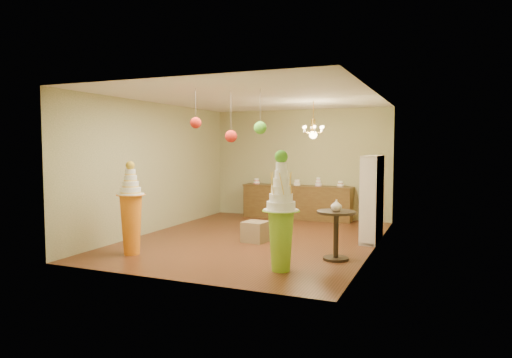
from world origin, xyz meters
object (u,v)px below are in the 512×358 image
at_px(pedestal_green, 281,224).
at_px(round_table, 336,228).
at_px(sideboard, 297,201).
at_px(pedestal_orange, 131,217).

distance_m(pedestal_green, round_table, 1.25).
xyz_separation_m(pedestal_green, sideboard, (-1.35, 5.11, -0.28)).
xyz_separation_m(sideboard, round_table, (2.00, -4.07, 0.08)).
xyz_separation_m(pedestal_orange, sideboard, (1.57, 5.11, -0.22)).
relative_size(pedestal_orange, sideboard, 0.57).
bearing_deg(round_table, pedestal_green, -122.00).
height_order(pedestal_green, sideboard, pedestal_green).
bearing_deg(round_table, pedestal_orange, -163.69).
bearing_deg(sideboard, pedestal_orange, -107.11).
distance_m(pedestal_green, pedestal_orange, 2.92).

